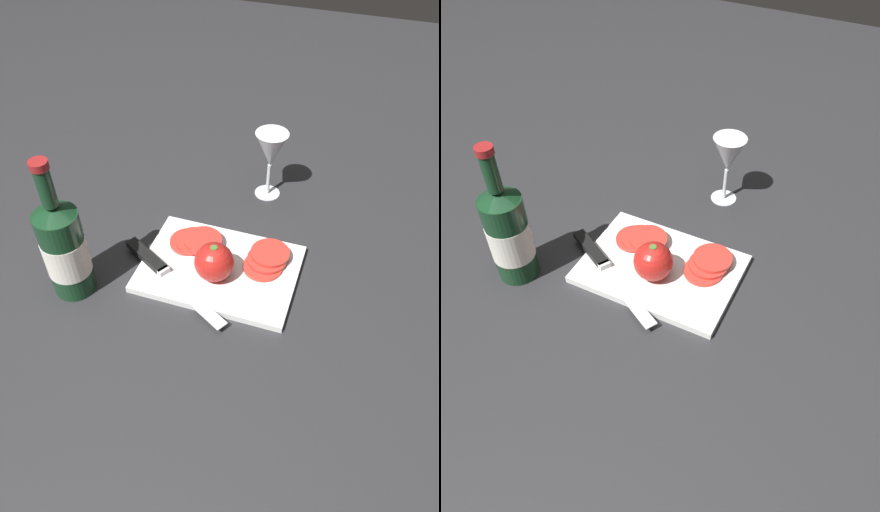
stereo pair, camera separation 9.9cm
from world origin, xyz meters
TOP-DOWN VIEW (x-y plane):
  - ground_plane at (0.00, 0.00)m, footprint 3.00×3.00m
  - cutting_board at (0.05, -0.02)m, footprint 0.31×0.22m
  - wine_bottle at (-0.21, -0.15)m, footprint 0.08×0.08m
  - wine_glass at (0.08, 0.26)m, footprint 0.08×0.08m
  - whole_tomato at (0.05, -0.05)m, footprint 0.08×0.08m
  - knife at (-0.07, -0.06)m, footprint 0.27×0.17m
  - tomato_slice_stack_near at (-0.02, 0.02)m, footprint 0.11×0.08m
  - tomato_slice_stack_far at (0.14, 0.02)m, footprint 0.09×0.11m

SIDE VIEW (x-z plane):
  - ground_plane at x=0.00m, z-range 0.00..0.00m
  - cutting_board at x=0.05m, z-range 0.00..0.01m
  - knife at x=-0.07m, z-range 0.01..0.03m
  - tomato_slice_stack_near at x=-0.02m, z-range 0.01..0.03m
  - tomato_slice_stack_far at x=0.14m, z-range 0.01..0.03m
  - whole_tomato at x=0.05m, z-range 0.01..0.09m
  - wine_bottle at x=-0.21m, z-range -0.04..0.26m
  - wine_glass at x=0.08m, z-range 0.04..0.20m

